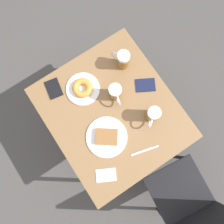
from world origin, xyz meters
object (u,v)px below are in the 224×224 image
napkin_folded (106,175)px  passport_far_edge (54,89)px  beer_mug_left (152,115)px  fork (145,151)px  plate_with_cake (107,137)px  beer_mug_center (123,60)px  plate_with_donut (83,88)px  beer_mug_right (115,93)px  chair (192,209)px  passport_near_edge (145,85)px

napkin_folded → passport_far_edge: passport_far_edge is taller
beer_mug_left → fork: (0.15, 0.15, -0.07)m
beer_mug_left → plate_with_cake: bearing=-8.4°
plate_with_cake → beer_mug_center: bearing=-135.3°
plate_with_donut → beer_mug_right: 0.22m
plate_with_cake → beer_mug_center: beer_mug_center is taller
plate_with_cake → fork: plate_with_cake is taller
chair → beer_mug_left: size_ratio=6.29×
beer_mug_right → passport_near_edge: (-0.20, 0.05, -0.07)m
plate_with_cake → napkin_folded: bearing=55.7°
plate_with_cake → plate_with_donut: size_ratio=1.18×
chair → plate_with_cake: chair is taller
chair → passport_far_edge: chair is taller
passport_near_edge → passport_far_edge: bearing=-31.4°
beer_mug_center → napkin_folded: size_ratio=1.02×
beer_mug_right → plate_with_cake: bearing=45.1°
napkin_folded → plate_with_donut: bearing=-107.9°
beer_mug_right → passport_far_edge: beer_mug_right is taller
chair → napkin_folded: bearing=-49.6°
plate_with_cake → fork: 0.25m
plate_with_donut → beer_mug_right: bearing=134.6°
beer_mug_center → fork: size_ratio=0.82×
chair → fork: chair is taller
chair → plate_with_cake: bearing=-66.4°
napkin_folded → passport_far_edge: size_ratio=1.02×
plate_with_cake → fork: (-0.15, 0.20, -0.01)m
beer_mug_right → fork: 0.40m
beer_mug_center → beer_mug_right: 0.22m
chair → napkin_folded: size_ratio=6.40×
beer_mug_center → passport_far_edge: (0.46, -0.11, -0.07)m
beer_mug_right → passport_far_edge: (0.31, -0.26, -0.07)m
beer_mug_right → plate_with_donut: bearing=-45.4°
beer_mug_center → napkin_folded: 0.72m
beer_mug_left → beer_mug_center: 0.39m
beer_mug_center → fork: beer_mug_center is taller
napkin_folded → passport_near_edge: passport_near_edge is taller
fork → passport_near_edge: 0.42m
plate_with_cake → passport_near_edge: size_ratio=1.68×
beer_mug_center → beer_mug_left: bearing=83.2°
plate_with_cake → beer_mug_left: beer_mug_left is taller
passport_far_edge → beer_mug_left: bearing=130.0°
napkin_folded → fork: bearing=178.1°
plate_with_donut → passport_far_edge: size_ratio=1.56×
chair → passport_near_edge: chair is taller
beer_mug_center → passport_near_edge: (-0.05, 0.20, -0.07)m
beer_mug_right → fork: bearing=84.1°
beer_mug_left → fork: bearing=45.8°
beer_mug_center → napkin_folded: bearing=48.2°
chair → beer_mug_center: (-0.13, -1.05, 0.26)m
plate_with_donut → passport_near_edge: size_ratio=1.43×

